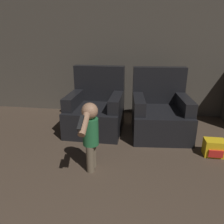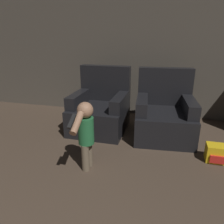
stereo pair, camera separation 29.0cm
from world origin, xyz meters
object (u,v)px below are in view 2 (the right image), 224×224
Objects in this scene: armchair_left at (100,110)px; person_toddler at (86,131)px; armchair_right at (164,115)px; toy_backpack at (217,153)px.

person_toddler is (0.19, -1.17, 0.15)m from armchair_left.
armchair_right is 1.44m from person_toddler.
person_toddler is 1.65m from toy_backpack.
toy_backpack is at bearing -48.19° from armchair_right.
armchair_right reaches higher than toy_backpack.
person_toddler reaches higher than toy_backpack.
toy_backpack is (1.51, 0.54, -0.38)m from person_toddler.
armchair_left and armchair_right have the same top height.
toy_backpack is at bearing -19.74° from armchair_left.
person_toddler is 3.25× the size of toy_backpack.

